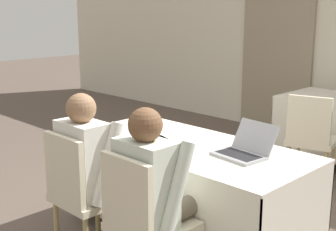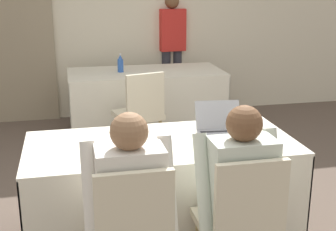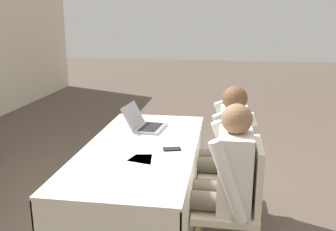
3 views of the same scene
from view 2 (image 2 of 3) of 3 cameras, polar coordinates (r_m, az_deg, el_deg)
wall_back at (r=6.22m, az=-6.95°, el=12.25°), size 12.00×0.06×2.70m
curtain_panel at (r=6.17m, az=-18.97°, el=11.23°), size 1.07×0.04×2.65m
conference_table_near at (r=3.26m, az=-0.80°, el=-6.04°), size 1.83×0.85×0.73m
conference_table_far at (r=5.63m, az=-2.70°, el=3.74°), size 1.83×0.85×0.73m
laptop at (r=3.35m, az=6.45°, el=-1.66°), size 0.36×0.36×0.21m
cell_phone at (r=2.96m, az=-0.75°, el=-4.80°), size 0.10×0.14×0.01m
paper_beside_laptop at (r=3.16m, az=-6.03°, el=-3.53°), size 0.25×0.32×0.00m
paper_centre_table at (r=3.03m, az=-4.99°, el=-4.44°), size 0.28×0.34×0.00m
paper_left_edge at (r=3.34m, az=0.10°, el=-2.36°), size 0.31×0.35×0.00m
water_bottle at (r=5.55m, az=-5.82°, el=6.29°), size 0.07×0.07×0.22m
chair_near_right at (r=2.73m, az=8.93°, el=-12.47°), size 0.44×0.44×0.89m
chair_far_spare at (r=4.81m, az=-3.36°, el=0.67°), size 0.54×0.54×0.89m
person_checkered_shirt at (r=2.61m, az=-4.78°, el=-9.85°), size 0.50×0.52×1.15m
person_white_shirt at (r=2.75m, az=8.31°, el=-8.55°), size 0.50×0.52×1.15m
person_red_shirt at (r=6.36m, az=0.46°, el=8.50°), size 0.36×0.23×1.59m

